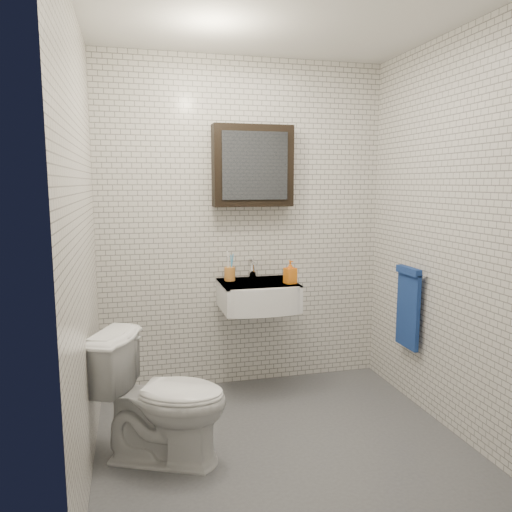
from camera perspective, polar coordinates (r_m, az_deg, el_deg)
The scene contains 9 objects.
ground at distance 3.26m, azimuth 2.90°, elevation -20.46°, with size 2.20×2.00×0.01m, color #4B4D52.
room_shell at distance 2.86m, azimuth 3.12°, elevation 6.14°, with size 2.22×2.02×2.51m.
washbasin at distance 3.67m, azimuth 0.37°, elevation -4.55°, with size 0.55×0.50×0.20m.
faucet at distance 3.82m, azimuth -0.37°, elevation -1.55°, with size 0.06×0.20×0.15m.
mirror_cabinet at distance 3.77m, azimuth -0.37°, elevation 10.24°, with size 0.60×0.15×0.60m.
towel_rail at distance 3.71m, azimuth 17.01°, elevation -5.27°, with size 0.09×0.30×0.58m.
toothbrush_cup at distance 3.74m, azimuth -3.02°, elevation -1.97°, with size 0.10×0.10×0.22m.
soap_bottle at distance 3.63m, azimuth 3.93°, elevation -1.84°, with size 0.08×0.08×0.17m, color #F65119.
toilet at distance 2.98m, azimuth -10.60°, elevation -15.61°, with size 0.42×0.73×0.75m, color white.
Camera 1 is at (-0.85, -2.73, 1.58)m, focal length 35.00 mm.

